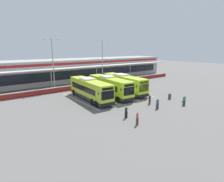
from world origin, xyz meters
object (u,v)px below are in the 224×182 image
at_px(coach_bus_centre, 124,84).
at_px(coach_bus_left_centre, 110,87).
at_px(pedestrian_child, 150,99).
at_px(lamp_post_west, 53,61).
at_px(lamp_post_centre, 102,59).
at_px(pedestrian_with_handbag, 184,100).
at_px(pedestrian_near_bin, 158,103).
at_px(coach_bus_leftmost, 90,90).
at_px(pedestrian_approaching_bus, 126,112).
at_px(pedestrian_in_dark_coat, 137,118).
at_px(litter_bin, 170,96).

bearing_deg(coach_bus_centre, coach_bus_left_centre, -175.83).
relative_size(coach_bus_left_centre, pedestrian_child, 7.60).
xyz_separation_m(lamp_post_west, lamp_post_centre, (12.32, -0.77, 0.00)).
relative_size(pedestrian_with_handbag, pedestrian_near_bin, 1.00).
bearing_deg(coach_bus_leftmost, pedestrian_approaching_bus, -95.16).
height_order(pedestrian_with_handbag, pedestrian_in_dark_coat, same).
distance_m(coach_bus_leftmost, pedestrian_near_bin, 12.13).
bearing_deg(pedestrian_approaching_bus, lamp_post_centre, 62.50).
bearing_deg(coach_bus_centre, pedestrian_approaching_bus, -130.08).
height_order(coach_bus_centre, lamp_post_centre, lamp_post_centre).
distance_m(coach_bus_left_centre, lamp_post_west, 13.79).
xyz_separation_m(coach_bus_centre, pedestrian_approaching_bus, (-9.25, -10.99, -0.91)).
height_order(coach_bus_left_centre, litter_bin, coach_bus_left_centre).
height_order(coach_bus_leftmost, pedestrian_approaching_bus, coach_bus_leftmost).
height_order(pedestrian_child, pedestrian_near_bin, same).
height_order(coach_bus_centre, pedestrian_child, coach_bus_centre).
height_order(coach_bus_leftmost, coach_bus_centre, same).
xyz_separation_m(pedestrian_in_dark_coat, pedestrian_child, (7.58, 4.60, 0.00)).
distance_m(coach_bus_leftmost, lamp_post_west, 12.26).
xyz_separation_m(pedestrian_in_dark_coat, litter_bin, (12.93, 4.49, -0.41)).
relative_size(coach_bus_leftmost, coach_bus_left_centre, 1.00).
relative_size(pedestrian_child, lamp_post_west, 0.15).
relative_size(coach_bus_left_centre, pedestrian_in_dark_coat, 7.60).
bearing_deg(lamp_post_west, pedestrian_with_handbag, -62.30).
relative_size(pedestrian_in_dark_coat, lamp_post_west, 0.15).
relative_size(pedestrian_near_bin, pedestrian_approaching_bus, 1.00).
relative_size(coach_bus_leftmost, litter_bin, 13.23).
height_order(pedestrian_in_dark_coat, lamp_post_west, lamp_post_west).
distance_m(coach_bus_left_centre, litter_bin, 11.32).
height_order(coach_bus_left_centre, pedestrian_in_dark_coat, coach_bus_left_centre).
relative_size(lamp_post_centre, litter_bin, 11.83).
relative_size(coach_bus_left_centre, pedestrian_near_bin, 7.60).
xyz_separation_m(pedestrian_with_handbag, lamp_post_west, (-12.38, 23.58, 5.43)).
distance_m(pedestrian_child, pedestrian_approaching_bus, 7.45).
bearing_deg(coach_bus_centre, pedestrian_child, -103.38).
xyz_separation_m(coach_bus_centre, pedestrian_child, (-2.11, -8.86, -0.91)).
bearing_deg(pedestrian_approaching_bus, pedestrian_in_dark_coat, -100.13).
bearing_deg(coach_bus_centre, pedestrian_in_dark_coat, -125.74).
bearing_deg(coach_bus_centre, coach_bus_leftmost, -178.27).
relative_size(coach_bus_left_centre, pedestrian_approaching_bus, 7.60).
distance_m(coach_bus_leftmost, pedestrian_in_dark_coat, 13.32).
xyz_separation_m(coach_bus_centre, pedestrian_in_dark_coat, (-9.69, -13.46, -0.91)).
xyz_separation_m(pedestrian_with_handbag, pedestrian_in_dark_coat, (-11.50, -0.80, 0.02)).
distance_m(pedestrian_near_bin, litter_bin, 6.55).
distance_m(pedestrian_child, pedestrian_near_bin, 2.40).
height_order(pedestrian_approaching_bus, lamp_post_centre, lamp_post_centre).
height_order(coach_bus_centre, pedestrian_near_bin, coach_bus_centre).
bearing_deg(lamp_post_centre, pedestrian_near_bin, -102.46).
bearing_deg(pedestrian_approaching_bus, pedestrian_child, 16.60).
xyz_separation_m(pedestrian_child, lamp_post_west, (-8.46, 19.78, 5.42)).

